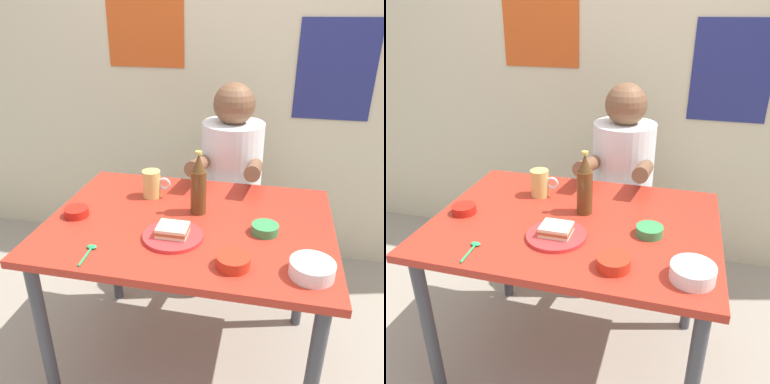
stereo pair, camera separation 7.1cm
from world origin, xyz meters
The scene contains 14 objects.
ground_plane centered at (0.00, 0.00, 0.00)m, with size 6.00×6.00×0.00m, color gray.
wall_back centered at (0.00, 1.05, 1.30)m, with size 4.40×0.09×2.60m.
dining_table centered at (0.00, 0.00, 0.65)m, with size 1.10×0.80×0.74m.
stool centered at (0.09, 0.63, 0.35)m, with size 0.34×0.34×0.45m.
person_seated centered at (0.09, 0.62, 0.77)m, with size 0.33×0.56×0.72m.
plate_orange centered at (-0.03, -0.14, 0.75)m, with size 0.22×0.22×0.01m, color red.
sandwich centered at (-0.03, -0.14, 0.77)m, with size 0.11×0.09×0.04m.
beer_mug centered at (-0.21, 0.18, 0.80)m, with size 0.13×0.08×0.12m.
beer_bottle centered at (0.02, 0.07, 0.86)m, with size 0.06×0.06×0.26m.
sambal_bowl_red centered at (-0.45, -0.06, 0.76)m, with size 0.10×0.10×0.03m.
sauce_bowl_chili centered at (0.20, -0.27, 0.76)m, with size 0.11×0.11×0.04m.
dip_bowl_green centered at (0.29, -0.03, 0.76)m, with size 0.10×0.10×0.03m.
rice_bowl_white centered at (0.45, -0.26, 0.77)m, with size 0.14×0.14×0.05m.
spoon centered at (-0.29, -0.29, 0.75)m, with size 0.04×0.12×0.01m.
Camera 2 is at (0.37, -1.30, 1.50)m, focal length 36.82 mm.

